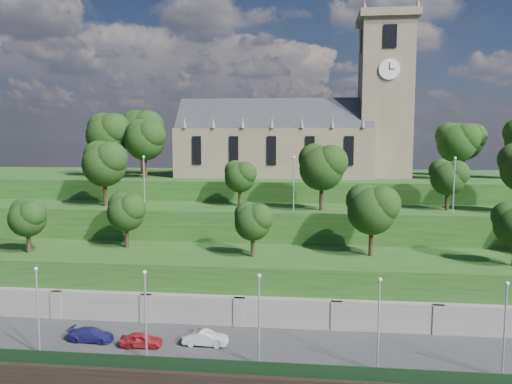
# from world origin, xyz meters

# --- Properties ---
(promenade) EXTENTS (160.00, 12.00, 2.00)m
(promenade) POSITION_xyz_m (0.00, 6.00, 1.00)
(promenade) COLOR #2D2D30
(promenade) RESTS_ON ground
(fence) EXTENTS (160.00, 0.10, 1.20)m
(fence) POSITION_xyz_m (0.00, 0.60, 2.60)
(fence) COLOR black
(fence) RESTS_ON promenade
(retaining_wall) EXTENTS (160.00, 2.10, 5.00)m
(retaining_wall) POSITION_xyz_m (0.00, 11.97, 2.50)
(retaining_wall) COLOR slate
(retaining_wall) RESTS_ON ground
(embankment_lower) EXTENTS (160.00, 12.00, 8.00)m
(embankment_lower) POSITION_xyz_m (0.00, 18.00, 4.00)
(embankment_lower) COLOR #1E4316
(embankment_lower) RESTS_ON ground
(embankment_upper) EXTENTS (160.00, 10.00, 12.00)m
(embankment_upper) POSITION_xyz_m (0.00, 29.00, 6.00)
(embankment_upper) COLOR #1E4316
(embankment_upper) RESTS_ON ground
(hilltop) EXTENTS (160.00, 32.00, 15.00)m
(hilltop) POSITION_xyz_m (0.00, 50.00, 7.50)
(hilltop) COLOR #1E4316
(hilltop) RESTS_ON ground
(church) EXTENTS (38.60, 12.35, 27.60)m
(church) POSITION_xyz_m (0.79, 45.98, 22.52)
(church) COLOR #6D5E4C
(church) RESTS_ON hilltop
(trees_lower) EXTENTS (67.36, 8.89, 8.26)m
(trees_lower) POSITION_xyz_m (5.45, 18.35, 12.96)
(trees_lower) COLOR black
(trees_lower) RESTS_ON embankment_lower
(trees_upper) EXTENTS (61.73, 8.10, 9.13)m
(trees_upper) POSITION_xyz_m (2.47, 27.80, 17.73)
(trees_upper) COLOR black
(trees_upper) RESTS_ON embankment_upper
(trees_hilltop) EXTENTS (74.68, 16.22, 11.44)m
(trees_hilltop) POSITION_xyz_m (-5.54, 44.53, 21.89)
(trees_hilltop) COLOR black
(trees_hilltop) RESTS_ON hilltop
(lamp_posts_promenade) EXTENTS (60.36, 0.36, 8.07)m
(lamp_posts_promenade) POSITION_xyz_m (-2.00, 2.50, 6.64)
(lamp_posts_promenade) COLOR #B2B2B7
(lamp_posts_promenade) RESTS_ON promenade
(lamp_posts_upper) EXTENTS (40.36, 0.36, 7.14)m
(lamp_posts_upper) POSITION_xyz_m (-0.00, 26.00, 16.16)
(lamp_posts_upper) COLOR #B2B2B7
(lamp_posts_upper) RESTS_ON embankment_upper
(car_left) EXTENTS (4.04, 1.85, 1.34)m
(car_left) POSITION_xyz_m (-13.35, 5.02, 2.67)
(car_left) COLOR maroon
(car_left) RESTS_ON promenade
(car_middle) EXTENTS (4.24, 1.51, 1.39)m
(car_middle) POSITION_xyz_m (-7.47, 6.05, 2.70)
(car_middle) COLOR #A0A0A5
(car_middle) RESTS_ON promenade
(car_right) EXTENTS (4.48, 1.98, 1.28)m
(car_right) POSITION_xyz_m (-18.59, 5.73, 2.64)
(car_right) COLOR navy
(car_right) RESTS_ON promenade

